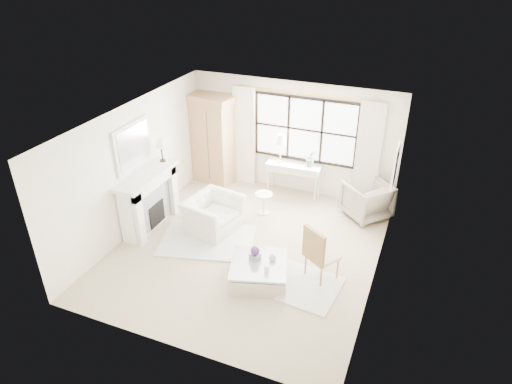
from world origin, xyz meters
TOP-DOWN VIEW (x-y plane):
  - floor at (0.00, 0.00)m, footprint 5.50×5.50m
  - ceiling at (0.00, 0.00)m, footprint 5.50×5.50m
  - wall_back at (0.00, 2.75)m, footprint 5.00×0.00m
  - wall_front at (0.00, -2.75)m, footprint 5.00×0.00m
  - wall_left at (-2.50, 0.00)m, footprint 0.00×5.50m
  - wall_right at (2.50, 0.00)m, footprint 0.00×5.50m
  - window_pane at (0.30, 2.73)m, footprint 2.40×0.02m
  - window_frame at (0.30, 2.72)m, footprint 2.50×0.04m
  - curtain_rod at (0.30, 2.67)m, footprint 3.30×0.04m
  - curtain_left at (-1.20, 2.65)m, footprint 0.55×0.10m
  - curtain_right at (1.80, 2.65)m, footprint 0.55×0.10m
  - fireplace at (-2.27, 0.00)m, footprint 0.58×1.66m
  - mirror_frame at (-2.47, 0.00)m, footprint 0.05×1.15m
  - mirror_glass at (-2.44, 0.00)m, footprint 0.02×1.00m
  - art_frame at (2.47, 1.70)m, footprint 0.04×0.62m
  - art_canvas at (2.45, 1.70)m, footprint 0.01×0.52m
  - mantel_lamp at (-2.24, 0.64)m, footprint 0.22×0.22m
  - armoire at (-1.95, 2.46)m, footprint 1.23×0.89m
  - console_table at (0.14, 2.50)m, footprint 1.32×0.51m
  - console_lamp at (-0.21, 2.51)m, footprint 0.28×0.28m
  - orchid_plant at (0.54, 2.51)m, footprint 0.29×0.27m
  - side_table at (-0.18, 1.38)m, footprint 0.40×0.40m
  - rug_left at (-0.86, -0.07)m, footprint 2.17×1.78m
  - rug_right at (1.25, -0.67)m, footprint 1.61×1.28m
  - club_armchair at (-0.96, 0.39)m, footprint 1.17×1.27m
  - wingback_chair at (1.96, 2.14)m, footprint 1.25×1.25m
  - french_chair at (1.58, -0.32)m, footprint 0.67×0.67m
  - coffee_table at (0.57, -0.82)m, footprint 1.25×1.25m
  - planter_box at (0.47, -0.75)m, footprint 0.21×0.21m
  - planter_flowers at (0.47, -0.75)m, footprint 0.16×0.16m
  - pillar_candle at (0.79, -0.99)m, footprint 0.09×0.09m
  - coffee_vase at (0.77, -0.64)m, footprint 0.17×0.17m

SIDE VIEW (x-z plane):
  - floor at x=0.00m, z-range 0.00..0.00m
  - rug_right at x=1.25m, z-range 0.00..0.03m
  - rug_left at x=-0.86m, z-range 0.00..0.03m
  - coffee_table at x=0.57m, z-range -0.01..0.37m
  - french_chair at x=1.58m, z-range -0.23..0.85m
  - side_table at x=-0.18m, z-range 0.08..0.58m
  - club_armchair at x=-0.96m, z-range 0.00..0.72m
  - console_table at x=0.14m, z-range 0.00..0.80m
  - wingback_chair at x=1.96m, z-range 0.00..0.82m
  - planter_box at x=0.47m, z-range 0.38..0.50m
  - pillar_candle at x=0.79m, z-range 0.38..0.50m
  - coffee_vase at x=0.77m, z-range 0.38..0.52m
  - planter_flowers at x=0.47m, z-range 0.50..0.66m
  - fireplace at x=-2.27m, z-range 0.02..1.28m
  - orchid_plant at x=0.54m, z-range 0.80..1.22m
  - armoire at x=-1.95m, z-range 0.02..2.26m
  - curtain_left at x=-1.20m, z-range 0.00..2.47m
  - curtain_right at x=1.80m, z-range 0.00..2.47m
  - wall_left at x=-2.50m, z-range -1.40..4.10m
  - wall_right at x=2.50m, z-range -1.40..4.10m
  - wall_back at x=0.00m, z-range -1.15..3.85m
  - wall_front at x=0.00m, z-range -1.15..3.85m
  - console_lamp at x=-0.21m, z-range 1.01..1.70m
  - art_frame at x=2.47m, z-range 1.14..1.96m
  - art_canvas at x=2.45m, z-range 1.19..1.91m
  - window_pane at x=0.30m, z-range 0.85..2.35m
  - window_frame at x=0.30m, z-range 0.85..2.35m
  - mantel_lamp at x=-2.24m, z-range 1.40..1.91m
  - mirror_frame at x=-2.47m, z-range 1.37..2.31m
  - mirror_glass at x=-2.44m, z-range 1.44..2.24m
  - curtain_rod at x=0.30m, z-range 2.45..2.49m
  - ceiling at x=0.00m, z-range 2.70..2.70m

